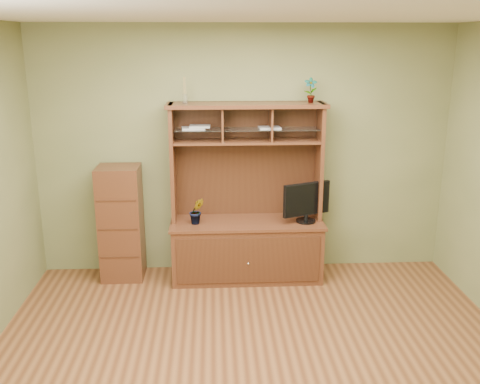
{
  "coord_description": "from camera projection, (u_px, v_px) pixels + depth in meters",
  "views": [
    {
      "loc": [
        -0.33,
        -3.72,
        2.54
      ],
      "look_at": [
        -0.08,
        1.2,
        1.12
      ],
      "focal_mm": 40.0,
      "sensor_mm": 36.0,
      "label": 1
    }
  ],
  "objects": [
    {
      "name": "media_hutch",
      "position": [
        247.0,
        231.0,
        5.81
      ],
      "size": [
        1.66,
        0.61,
        1.9
      ],
      "color": "#492414",
      "rests_on": "room"
    },
    {
      "name": "reed_diffuser",
      "position": [
        185.0,
        93.0,
        5.44
      ],
      "size": [
        0.05,
        0.05,
        0.27
      ],
      "color": "silver",
      "rests_on": "media_hutch"
    },
    {
      "name": "top_plant",
      "position": [
        311.0,
        90.0,
        5.5
      ],
      "size": [
        0.14,
        0.1,
        0.26
      ],
      "primitive_type": "imported",
      "rotation": [
        0.0,
        0.0,
        -0.09
      ],
      "color": "#2F5E21",
      "rests_on": "media_hutch"
    },
    {
      "name": "monitor",
      "position": [
        307.0,
        202.0,
        5.66
      ],
      "size": [
        0.52,
        0.24,
        0.43
      ],
      "rotation": [
        0.0,
        0.0,
        0.38
      ],
      "color": "black",
      "rests_on": "media_hutch"
    },
    {
      "name": "room",
      "position": [
        259.0,
        207.0,
        3.92
      ],
      "size": [
        4.54,
        4.04,
        2.74
      ],
      "color": "#542E18",
      "rests_on": "ground"
    },
    {
      "name": "magazines",
      "position": [
        220.0,
        127.0,
        5.56
      ],
      "size": [
        1.04,
        0.2,
        0.04
      ],
      "color": "silver",
      "rests_on": "media_hutch"
    },
    {
      "name": "side_cabinet",
      "position": [
        121.0,
        223.0,
        5.76
      ],
      "size": [
        0.45,
        0.41,
        1.25
      ],
      "color": "#492414",
      "rests_on": "room"
    },
    {
      "name": "orchid_plant",
      "position": [
        197.0,
        211.0,
        5.63
      ],
      "size": [
        0.18,
        0.15,
        0.28
      ],
      "primitive_type": "imported",
      "rotation": [
        0.0,
        0.0,
        0.18
      ],
      "color": "#285B1F",
      "rests_on": "media_hutch"
    }
  ]
}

